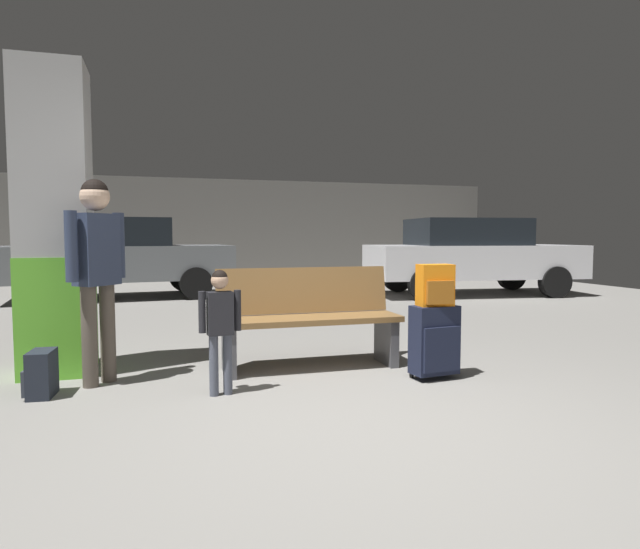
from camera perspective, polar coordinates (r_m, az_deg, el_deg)
ground_plane at (r=7.29m, az=-7.11°, el=-5.64°), size 18.00×18.00×0.10m
garage_back_wall at (r=15.99m, az=-12.43°, el=4.78°), size 18.00×0.12×2.80m
structural_pillar at (r=5.14m, az=-25.97°, el=4.94°), size 0.57×0.57×2.60m
bench at (r=4.88m, az=-1.20°, el=-4.58°), size 1.60×0.53×0.89m
suitcase at (r=4.60m, az=11.91°, el=-6.74°), size 0.40×0.27×0.60m
backpack_bright at (r=4.53m, az=11.98°, el=-1.15°), size 0.29×0.20×0.34m
child at (r=4.07m, az=-10.43°, el=-4.54°), size 0.31×0.18×0.93m
adult at (r=4.61m, az=-22.32°, el=1.53°), size 0.40×0.43×1.61m
backpack_dark_floor at (r=4.53m, az=-27.15°, el=-9.26°), size 0.21×0.29×0.34m
parked_car_far at (r=10.98m, az=-20.46°, el=1.88°), size 4.23×2.06×1.51m
parked_car_side at (r=11.28m, az=15.48°, el=2.04°), size 4.27×2.18×1.51m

